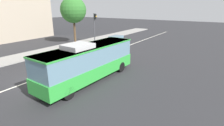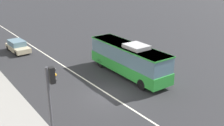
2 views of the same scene
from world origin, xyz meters
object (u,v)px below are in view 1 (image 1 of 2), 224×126
transit_bus (89,61)px  traffic_light_far_corner (95,23)px  sedan_beige (116,40)px  street_tree_kerbside_left (73,10)px

transit_bus → traffic_light_far_corner: size_ratio=1.94×
sedan_beige → street_tree_kerbside_left: size_ratio=0.58×
transit_bus → traffic_light_far_corner: 17.16m
transit_bus → sedan_beige: 15.80m
transit_bus → traffic_light_far_corner: (13.57, 10.35, 1.75)m
street_tree_kerbside_left → transit_bus: bearing=-130.5°
street_tree_kerbside_left → sedan_beige: bearing=-61.8°
transit_bus → sedan_beige: transit_bus is taller
traffic_light_far_corner → street_tree_kerbside_left: size_ratio=0.66×
transit_bus → street_tree_kerbside_left: (10.97, 12.83, 3.92)m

